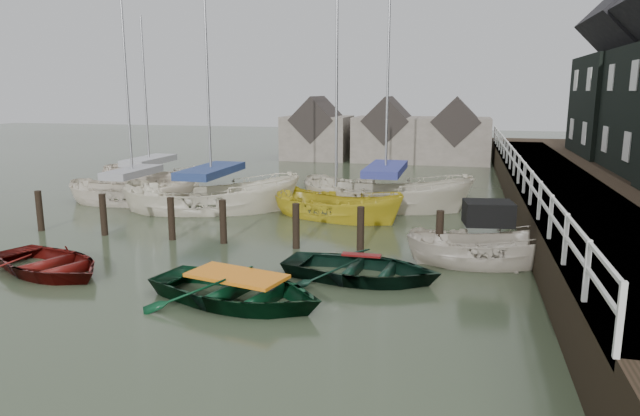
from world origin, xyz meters
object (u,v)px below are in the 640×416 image
(rowboat_red, at_px, (50,273))
(sailboat_a, at_px, (134,202))
(rowboat_green, at_px, (238,302))
(sailboat_c, at_px, (336,217))
(sailboat_b, at_px, (213,209))
(sailboat_e, at_px, (151,188))
(rowboat_dkgreen, at_px, (361,279))
(sailboat_d, at_px, (385,207))
(motorboat, at_px, (486,262))

(rowboat_red, bearing_deg, sailboat_a, 40.35)
(rowboat_green, xyz_separation_m, sailboat_c, (0.25, 9.26, 0.01))
(rowboat_green, height_order, sailboat_b, sailboat_b)
(sailboat_b, relative_size, sailboat_e, 1.35)
(rowboat_dkgreen, height_order, sailboat_c, sailboat_c)
(rowboat_green, distance_m, sailboat_e, 16.64)
(rowboat_green, height_order, rowboat_dkgreen, rowboat_green)
(rowboat_red, bearing_deg, sailboat_d, -13.45)
(sailboat_b, height_order, sailboat_c, sailboat_b)
(rowboat_green, height_order, sailboat_a, sailboat_a)
(motorboat, relative_size, sailboat_b, 0.36)
(motorboat, distance_m, sailboat_b, 11.61)
(rowboat_green, height_order, sailboat_c, sailboat_c)
(sailboat_b, bearing_deg, rowboat_dkgreen, -151.09)
(motorboat, height_order, sailboat_e, sailboat_e)
(sailboat_c, xyz_separation_m, sailboat_e, (-10.24, 4.05, 0.05))
(rowboat_dkgreen, height_order, sailboat_e, sailboat_e)
(sailboat_d, bearing_deg, sailboat_a, 102.65)
(sailboat_e, bearing_deg, sailboat_b, -110.14)
(sailboat_b, distance_m, sailboat_d, 7.05)
(sailboat_c, height_order, sailboat_d, sailboat_d)
(sailboat_a, distance_m, sailboat_c, 9.07)
(rowboat_dkgreen, distance_m, sailboat_a, 13.57)
(sailboat_d, xyz_separation_m, sailboat_e, (-11.81, 1.78, 0.00))
(rowboat_red, relative_size, sailboat_d, 0.34)
(sailboat_a, relative_size, sailboat_e, 1.23)
(rowboat_dkgreen, bearing_deg, motorboat, -51.31)
(rowboat_dkgreen, bearing_deg, sailboat_d, 9.92)
(rowboat_red, relative_size, rowboat_dkgreen, 0.96)
(sailboat_b, height_order, sailboat_e, sailboat_b)
(rowboat_green, xyz_separation_m, rowboat_dkgreen, (2.46, 2.32, 0.00))
(sailboat_a, bearing_deg, sailboat_d, -88.10)
(rowboat_red, height_order, motorboat, motorboat)
(rowboat_red, xyz_separation_m, sailboat_e, (-4.32, 12.51, 0.06))
(rowboat_red, bearing_deg, rowboat_dkgreen, -57.94)
(motorboat, bearing_deg, sailboat_b, 56.18)
(rowboat_red, distance_m, sailboat_c, 10.33)
(rowboat_red, height_order, sailboat_e, sailboat_e)
(sailboat_d, relative_size, sailboat_e, 1.23)
(rowboat_green, bearing_deg, rowboat_red, 95.36)
(sailboat_a, height_order, sailboat_b, sailboat_b)
(sailboat_a, bearing_deg, rowboat_dkgreen, -130.77)
(motorboat, bearing_deg, sailboat_a, 60.46)
(rowboat_dkgreen, xyz_separation_m, sailboat_e, (-12.44, 10.99, 0.06))
(sailboat_b, bearing_deg, rowboat_green, -169.77)
(sailboat_b, distance_m, sailboat_e, 6.47)
(sailboat_c, distance_m, sailboat_d, 2.76)
(rowboat_dkgreen, distance_m, sailboat_e, 16.60)
(rowboat_green, relative_size, sailboat_a, 0.37)
(rowboat_red, xyz_separation_m, sailboat_c, (5.91, 8.46, 0.01))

